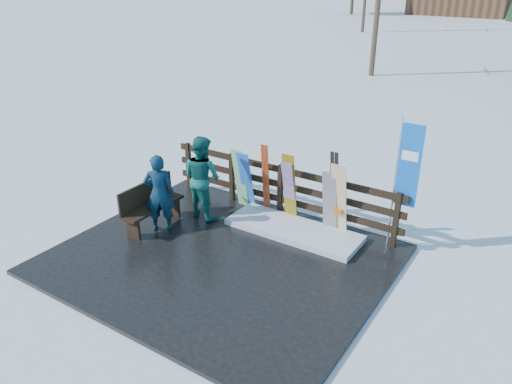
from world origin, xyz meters
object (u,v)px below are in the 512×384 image
Objects in this scene: bench at (150,203)px; snowboard_3 at (289,191)px; rental_flag at (405,170)px; person_front at (159,193)px; snowboard_5 at (339,200)px; person_back at (202,177)px; snowboard_1 at (240,178)px; snowboard_0 at (246,181)px; snowboard_2 at (289,188)px; snowboard_4 at (329,203)px.

snowboard_3 is at bearing 36.68° from bench.
rental_flag reaches higher than person_front.
person_back is (-2.84, -0.79, 0.12)m from snowboard_5.
snowboard_3 is at bearing 0.00° from snowboard_1.
person_back reaches higher than snowboard_0.
snowboard_2 is 1.88m from person_back.
snowboard_0 is at bearing 54.49° from bench.
person_front is at bearing -139.11° from snowboard_3.
bench is at bearing 63.77° from person_back.
person_back reaches higher than snowboard_4.
snowboard_1 reaches higher than snowboard_4.
snowboard_4 reaches higher than snowboard_0.
snowboard_0 is at bearing -180.00° from snowboard_2.
bench is at bearing -143.38° from snowboard_2.
snowboard_1 is 1.27m from snowboard_2.
rental_flag is at bearing 11.28° from snowboard_4.
snowboard_3 is 2.47m from rental_flag.
bench is 2.15m from snowboard_0.
bench is at bearing -156.49° from rental_flag.
snowboard_0 is 1.11m from snowboard_2.
person_front reaches higher than snowboard_3.
snowboard_2 reaches higher than snowboard_4.
snowboard_1 is 1.93m from person_front.
snowboard_1 is 1.26m from snowboard_3.
person_front is (-0.94, -1.76, 0.14)m from snowboard_0.
snowboard_5 is at bearing -0.00° from snowboard_2.
snowboard_3 is (2.34, 1.74, 0.19)m from bench.
snowboard_3 reaches higher than bench.
snowboard_5 is 0.98× the size of person_front.
bench is 0.58× the size of rental_flag.
snowboard_2 is (1.27, 0.00, 0.07)m from snowboard_1.
person_front is at bearing -154.81° from rental_flag.
snowboard_2 is at bearing 0.00° from snowboard_0.
person_front is (-3.17, -1.76, 0.03)m from snowboard_5.
person_back is at bearing -119.34° from snowboard_1.
snowboard_3 is (1.26, 0.00, -0.01)m from snowboard_1.
snowboard_3 is at bearing -175.89° from person_front.
snowboard_1 is 3.67m from rental_flag.
rental_flag is (2.28, 0.27, 0.82)m from snowboard_2.
snowboard_1 reaches higher than bench.
snowboard_4 is 0.23m from snowboard_5.
rental_flag reaches higher than person_back.
person_front is at bearing -118.05° from snowboard_0.
rental_flag is 1.56× the size of person_front.
bench is 1.04× the size of snowboard_1.
snowboard_1 is at bearing 180.00° from snowboard_3.
snowboard_4 is at bearing 28.03° from bench.
rental_flag is at bearing 13.20° from snowboard_5.
rental_flag is at bearing -157.65° from person_back.
snowboard_0 is at bearing 180.00° from snowboard_5.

